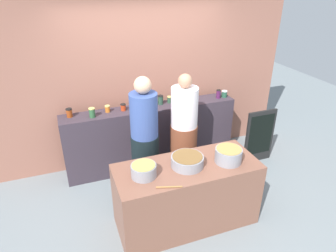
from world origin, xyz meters
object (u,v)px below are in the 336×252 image
at_px(preserve_jar_9, 218,94).
at_px(preserve_jar_10, 224,94).
at_px(preserve_jar_5, 152,102).
at_px(preserve_jar_7, 169,100).
at_px(preserve_jar_1, 92,113).
at_px(cooking_pot_left, 144,170).
at_px(preserve_jar_2, 107,109).
at_px(preserve_jar_3, 123,107).
at_px(preserve_jar_4, 143,103).
at_px(preserve_jar_8, 180,100).
at_px(wooden_spoon, 169,187).
at_px(cook_in_cap, 184,136).
at_px(preserve_jar_6, 161,100).
at_px(cook_with_tongs, 145,146).
at_px(chalkboard_sign, 260,136).
at_px(cooking_pot_right, 228,155).
at_px(preserve_jar_0, 69,113).
at_px(cooking_pot_center, 187,161).

relative_size(preserve_jar_9, preserve_jar_10, 1.33).
bearing_deg(preserve_jar_5, preserve_jar_7, -0.73).
bearing_deg(preserve_jar_1, cooking_pot_left, -75.33).
xyz_separation_m(preserve_jar_10, cooking_pot_left, (-1.78, -1.39, -0.16)).
bearing_deg(preserve_jar_2, preserve_jar_3, -5.80).
xyz_separation_m(preserve_jar_4, preserve_jar_9, (1.24, -0.10, 0.02)).
xyz_separation_m(preserve_jar_8, wooden_spoon, (-0.80, -1.66, -0.23)).
relative_size(preserve_jar_7, cook_in_cap, 0.06).
relative_size(preserve_jar_6, cook_with_tongs, 0.08).
bearing_deg(cook_in_cap, wooden_spoon, -119.58).
bearing_deg(preserve_jar_5, preserve_jar_4, 179.59).
distance_m(preserve_jar_8, chalkboard_sign, 1.44).
height_order(preserve_jar_4, preserve_jar_9, preserve_jar_9).
distance_m(preserve_jar_3, preserve_jar_9, 1.55).
relative_size(preserve_jar_6, preserve_jar_10, 1.33).
distance_m(preserve_jar_10, cooking_pot_right, 1.65).
distance_m(cooking_pot_right, cook_with_tongs, 1.11).
xyz_separation_m(preserve_jar_1, preserve_jar_4, (0.77, 0.13, -0.02)).
distance_m(cooking_pot_left, cooking_pot_right, 1.02).
xyz_separation_m(cook_in_cap, chalkboard_sign, (1.36, 0.04, -0.29)).
distance_m(preserve_jar_2, preserve_jar_4, 0.54).
xyz_separation_m(preserve_jar_1, preserve_jar_7, (1.20, 0.12, -0.02)).
height_order(preserve_jar_4, cooking_pot_left, preserve_jar_4).
bearing_deg(preserve_jar_0, cooking_pot_left, -65.95).
bearing_deg(preserve_jar_9, preserve_jar_6, 174.76).
relative_size(preserve_jar_4, cooking_pot_center, 0.28).
bearing_deg(preserve_jar_6, cooking_pot_right, -78.42).
bearing_deg(cook_with_tongs, preserve_jar_1, 131.18).
xyz_separation_m(cooking_pot_left, cooking_pot_center, (0.53, 0.02, -0.01)).
height_order(preserve_jar_2, preserve_jar_9, preserve_jar_9).
xyz_separation_m(preserve_jar_5, cooking_pot_right, (0.45, -1.54, -0.15)).
height_order(cooking_pot_left, chalkboard_sign, cooking_pot_left).
relative_size(preserve_jar_2, preserve_jar_8, 0.84).
bearing_deg(preserve_jar_8, cook_with_tongs, -139.15).
bearing_deg(preserve_jar_9, chalkboard_sign, -42.09).
bearing_deg(preserve_jar_2, chalkboard_sign, -13.61).
bearing_deg(preserve_jar_1, preserve_jar_3, 9.47).
height_order(preserve_jar_5, wooden_spoon, preserve_jar_5).
bearing_deg(preserve_jar_8, preserve_jar_10, 1.52).
distance_m(preserve_jar_0, preserve_jar_4, 1.07).
bearing_deg(preserve_jar_0, preserve_jar_3, -2.90).
bearing_deg(preserve_jar_6, cook_in_cap, -77.55).
bearing_deg(preserve_jar_9, wooden_spoon, -131.38).
bearing_deg(preserve_jar_3, preserve_jar_8, -3.62).
relative_size(preserve_jar_7, wooden_spoon, 0.38).
height_order(preserve_jar_3, cooking_pot_left, preserve_jar_3).
distance_m(preserve_jar_8, preserve_jar_9, 0.66).
distance_m(preserve_jar_1, preserve_jar_7, 1.21).
height_order(preserve_jar_0, cook_in_cap, cook_in_cap).
bearing_deg(cook_in_cap, preserve_jar_6, 102.45).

